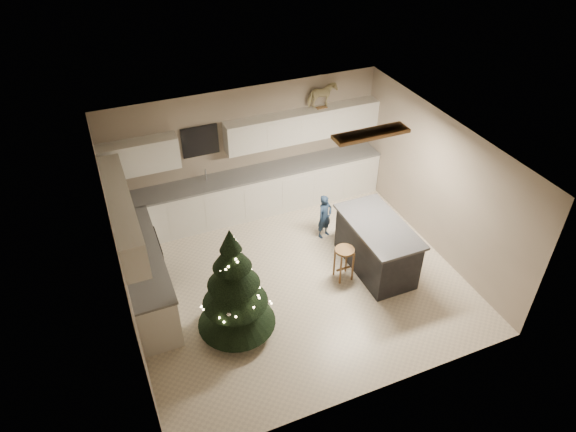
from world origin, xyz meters
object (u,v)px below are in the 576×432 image
at_px(island, 376,246).
at_px(rocking_horse, 322,96).
at_px(christmas_tree, 234,292).
at_px(toddler, 325,216).
at_px(bar_stool, 344,256).

distance_m(island, rocking_horse, 3.12).
xyz_separation_m(christmas_tree, toddler, (2.30, 1.62, -0.37)).
xyz_separation_m(island, christmas_tree, (-2.75, -0.46, 0.34)).
bearing_deg(island, bar_stool, -177.07).
bearing_deg(bar_stool, rocking_horse, 73.99).
height_order(christmas_tree, toddler, christmas_tree).
bearing_deg(bar_stool, christmas_tree, -168.38).
bearing_deg(toddler, island, -88.80).
height_order(christmas_tree, rocking_horse, rocking_horse).
xyz_separation_m(island, toddler, (-0.45, 1.16, -0.02)).
bearing_deg(rocking_horse, christmas_tree, 131.18).
bearing_deg(rocking_horse, island, 172.36).
relative_size(island, bar_stool, 2.65).
bearing_deg(toddler, bar_stool, -119.71).
xyz_separation_m(bar_stool, christmas_tree, (-2.09, -0.43, 0.34)).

